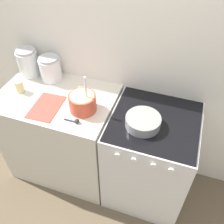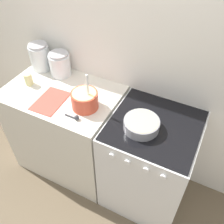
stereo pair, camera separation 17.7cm
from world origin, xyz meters
name	(u,v)px [view 1 (the left image)]	position (x,y,z in m)	size (l,w,h in m)	color
ground_plane	(100,205)	(0.00, 0.00, 0.00)	(12.00, 12.00, 0.00)	brown
wall_back	(125,54)	(0.00, 0.66, 1.20)	(4.87, 0.05, 2.40)	white
countertop_cabinet	(63,135)	(-0.47, 0.32, 0.46)	(0.93, 0.63, 0.92)	silver
stove	(149,158)	(0.34, 0.32, 0.46)	(0.65, 0.65, 0.92)	silver
mixing_bowl	(83,102)	(-0.19, 0.25, 1.00)	(0.20, 0.20, 0.31)	#D84C33
baking_pan	(143,121)	(0.26, 0.24, 0.96)	(0.25, 0.25, 0.08)	gray
storage_jar_left	(29,64)	(-0.81, 0.52, 1.03)	(0.17, 0.17, 0.24)	silver
storage_jar_middle	(51,70)	(-0.60, 0.52, 1.01)	(0.18, 0.18, 0.21)	silver
tin_can	(19,87)	(-0.76, 0.28, 0.97)	(0.07, 0.07, 0.10)	beige
recipe_page	(46,107)	(-0.47, 0.19, 0.93)	(0.22, 0.31, 0.01)	#CC4C3F
measuring_spoon	(75,121)	(-0.19, 0.11, 0.94)	(0.12, 0.04, 0.04)	#333338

